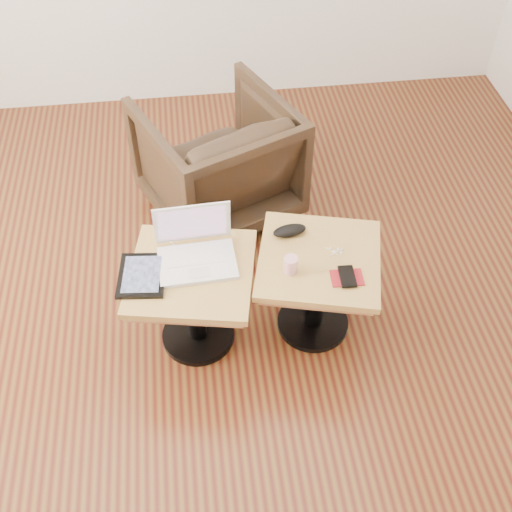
{
  "coord_description": "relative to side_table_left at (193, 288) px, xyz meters",
  "views": [
    {
      "loc": [
        -0.01,
        -1.81,
        2.55
      ],
      "look_at": [
        0.23,
        0.09,
        0.54
      ],
      "focal_mm": 45.0,
      "sensor_mm": 36.0,
      "label": 1
    }
  ],
  "objects": [
    {
      "name": "room_shell",
      "position": [
        0.06,
        -0.09,
        0.98
      ],
      "size": [
        4.52,
        4.52,
        2.71
      ],
      "color": "#44170F",
      "rests_on": "ground"
    },
    {
      "name": "side_table_left",
      "position": [
        0.0,
        0.0,
        0.0
      ],
      "size": [
        0.63,
        0.63,
        0.49
      ],
      "rotation": [
        0.0,
        0.0,
        -0.2
      ],
      "color": "black",
      "rests_on": "ground"
    },
    {
      "name": "side_table_right",
      "position": [
        0.57,
        0.0,
        0.0
      ],
      "size": [
        0.65,
        0.65,
        0.49
      ],
      "rotation": [
        0.0,
        0.0,
        -0.25
      ],
      "color": "black",
      "rests_on": "ground"
    },
    {
      "name": "laptop",
      "position": [
        0.03,
        0.07,
        0.17
      ],
      "size": [
        0.35,
        0.28,
        0.24
      ],
      "rotation": [
        0.0,
        0.0,
        0.04
      ],
      "color": "white",
      "rests_on": "side_table_left"
    },
    {
      "name": "tablet",
      "position": [
        -0.21,
        -0.01,
        0.13
      ],
      "size": [
        0.23,
        0.27,
        0.02
      ],
      "rotation": [
        0.0,
        0.0,
        -0.1
      ],
      "color": "black",
      "rests_on": "side_table_left"
    },
    {
      "name": "charging_adapter",
      "position": [
        -0.13,
        0.24,
        0.13
      ],
      "size": [
        0.05,
        0.05,
        0.02
      ],
      "primitive_type": "cube",
      "rotation": [
        0.0,
        0.0,
        -0.13
      ],
      "color": "white",
      "rests_on": "side_table_left"
    },
    {
      "name": "glasses_case",
      "position": [
        0.46,
        0.16,
        0.15
      ],
      "size": [
        0.17,
        0.09,
        0.05
      ],
      "primitive_type": "ellipsoid",
      "rotation": [
        0.0,
        0.0,
        0.16
      ],
      "color": "black",
      "rests_on": "side_table_right"
    },
    {
      "name": "striped_cup",
      "position": [
        0.43,
        -0.06,
        0.16
      ],
      "size": [
        0.09,
        0.09,
        0.08
      ],
      "primitive_type": "cylinder",
      "rotation": [
        0.0,
        0.0,
        -0.56
      ],
      "color": "#E35F7F",
      "rests_on": "side_table_right"
    },
    {
      "name": "earbuds_tangle",
      "position": [
        0.65,
        0.03,
        0.13
      ],
      "size": [
        0.07,
        0.05,
        0.01
      ],
      "color": "white",
      "rests_on": "side_table_right"
    },
    {
      "name": "phone_on_sleeve",
      "position": [
        0.66,
        -0.13,
        0.13
      ],
      "size": [
        0.14,
        0.13,
        0.02
      ],
      "rotation": [
        0.0,
        0.0,
        -0.05
      ],
      "color": "maroon",
      "rests_on": "side_table_right"
    },
    {
      "name": "armchair",
      "position": [
        0.19,
        0.93,
        -0.02
      ],
      "size": [
        0.99,
        1.0,
        0.7
      ],
      "primitive_type": "imported",
      "rotation": [
        0.0,
        0.0,
        3.56
      ],
      "color": "#2C211A",
      "rests_on": "ground"
    }
  ]
}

